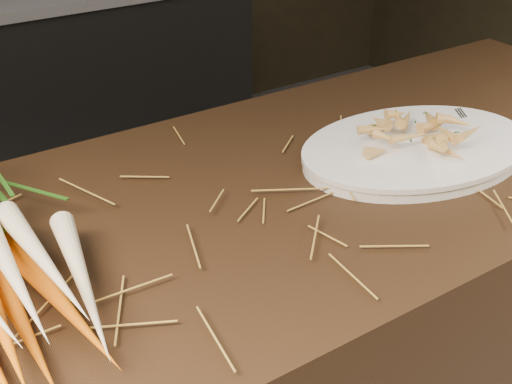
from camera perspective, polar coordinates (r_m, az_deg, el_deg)
back_counter at (r=2.91m, az=-18.99°, el=8.55°), size 1.82×0.62×0.84m
straw_bedding at (r=0.99m, az=-9.67°, el=-3.03°), size 1.40×0.60×0.02m
serving_platter at (r=1.22m, az=14.02°, el=3.58°), size 0.48×0.35×0.02m
roasted_veg_heap at (r=1.21m, az=14.24°, el=5.13°), size 0.24×0.19×0.05m
serving_fork at (r=1.30m, az=20.16°, el=5.05°), size 0.10×0.15×0.00m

